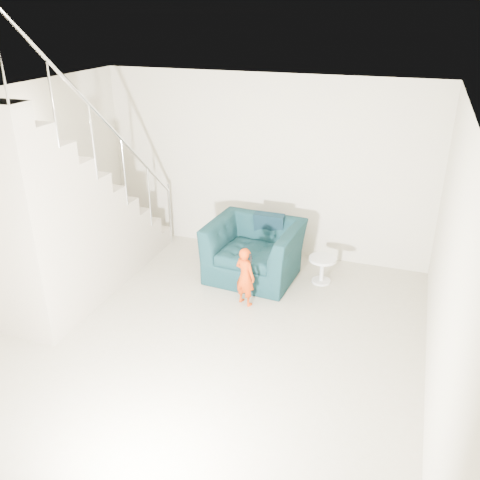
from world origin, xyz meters
name	(u,v)px	position (x,y,z in m)	size (l,w,h in m)	color
floor	(193,348)	(0.00, 0.00, 0.00)	(5.50, 5.50, 0.00)	#9D9379
ceiling	(181,106)	(0.00, 0.00, 2.70)	(5.50, 5.50, 0.00)	silver
back_wall	(265,167)	(0.00, 2.75, 1.35)	(5.00, 5.00, 0.00)	beige
right_wall	(448,279)	(2.50, 0.00, 1.35)	(5.50, 5.50, 0.00)	beige
armchair	(254,250)	(0.13, 1.85, 0.40)	(1.24, 1.08, 0.80)	black
toddler	(245,276)	(0.25, 1.10, 0.40)	(0.29, 0.19, 0.80)	#932704
side_table	(322,266)	(1.08, 1.99, 0.25)	(0.38, 0.38, 0.38)	silver
staircase	(63,230)	(-2.00, 0.55, 0.95)	(1.02, 3.03, 3.62)	#ADA089
cushion	(270,226)	(0.25, 2.21, 0.64)	(0.44, 0.13, 0.42)	black
throw	(216,239)	(-0.43, 1.82, 0.51)	(0.05, 0.49, 0.55)	black
phone	(251,259)	(0.34, 1.05, 0.69)	(0.02, 0.05, 0.10)	black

